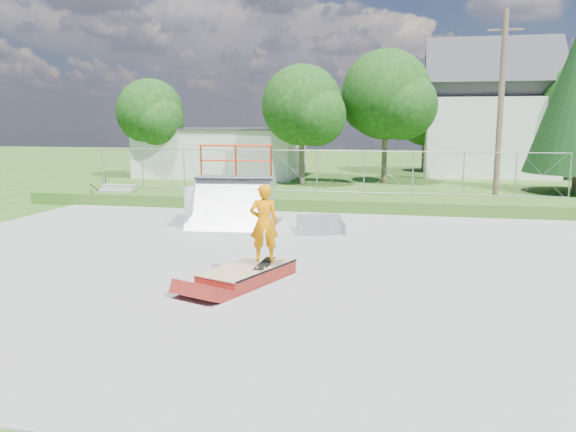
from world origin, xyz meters
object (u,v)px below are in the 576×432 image
flat_bank_ramp (321,226)px  skater (264,226)px  grind_box (248,274)px  quarter_pipe (230,187)px

flat_bank_ramp → skater: 5.83m
grind_box → flat_bank_ramp: flat_bank_ramp is taller
grind_box → skater: skater is taller
grind_box → quarter_pipe: bearing=131.7°
grind_box → quarter_pipe: quarter_pipe is taller
quarter_pipe → skater: bearing=-72.3°
quarter_pipe → flat_bank_ramp: (3.11, -0.38, -1.12)m
quarter_pipe → flat_bank_ramp: 3.33m
grind_box → quarter_pipe: 6.80m
quarter_pipe → skater: quarter_pipe is taller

